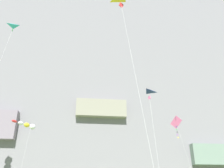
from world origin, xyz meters
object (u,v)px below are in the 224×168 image
kite_diamond_upper_left (177,124)px  kite_delta_low_right (126,10)px  kite_delta_mid_right (9,42)px  kite_delta_front_field (147,102)px  kite_windsock_near_cliff (27,125)px

kite_diamond_upper_left → kite_delta_low_right: bearing=-118.1°
kite_delta_low_right → kite_delta_mid_right: 14.53m
kite_diamond_upper_left → kite_delta_front_field: kite_diamond_upper_left is taller
kite_delta_front_field → kite_diamond_upper_left: bearing=61.8°
kite_delta_front_field → kite_delta_mid_right: size_ratio=0.59×
kite_delta_low_right → kite_windsock_near_cliff: size_ratio=1.36×
kite_windsock_near_cliff → kite_delta_mid_right: bearing=-92.7°
kite_diamond_upper_left → kite_delta_mid_right: 30.61m
kite_delta_low_right → kite_delta_front_field: kite_delta_low_right is taller
kite_delta_front_field → kite_delta_mid_right: (-14.60, 2.92, 7.64)m
kite_delta_mid_right → kite_diamond_upper_left: bearing=33.8°
kite_delta_front_field → kite_windsock_near_cliff: size_ratio=0.92×
kite_diamond_upper_left → kite_delta_front_field: size_ratio=1.36×
kite_delta_low_right → kite_windsock_near_cliff: (-11.22, 20.44, -4.68)m
kite_delta_low_right → kite_delta_front_field: (2.82, 5.41, -6.03)m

